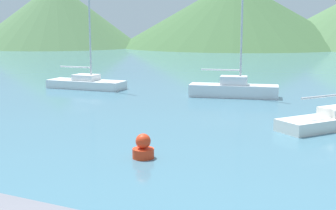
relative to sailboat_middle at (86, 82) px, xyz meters
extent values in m
cylinder|color=#BCBCC1|center=(14.19, -10.78, 0.94)|extent=(2.34, 1.82, 0.10)
cube|color=white|center=(-0.01, 0.00, -0.19)|extent=(5.77, 2.95, 0.58)
cube|color=white|center=(-0.01, 0.00, 0.30)|extent=(1.89, 1.56, 0.40)
cylinder|color=#BCBCC1|center=(0.40, -0.09, 5.33)|extent=(0.12, 0.12, 10.47)
cylinder|color=#BCBCC1|center=(-0.81, 0.19, 1.00)|extent=(2.44, 0.65, 0.10)
cube|color=silver|center=(10.22, -2.43, -0.10)|extent=(5.48, 1.77, 0.76)
cube|color=silver|center=(10.22, -2.43, 0.55)|extent=(1.68, 1.09, 0.53)
cylinder|color=#BCBCC1|center=(10.62, -2.45, 4.07)|extent=(0.12, 0.12, 7.58)
cylinder|color=#BCBCC1|center=(9.41, -2.37, 1.18)|extent=(2.43, 0.26, 0.10)
cylinder|color=red|center=(7.33, -16.33, -0.32)|extent=(0.73, 0.73, 0.33)
sphere|color=red|center=(7.33, -16.33, 0.10)|extent=(0.51, 0.51, 0.51)
cone|color=#476B42|center=(-24.97, 58.26, 5.75)|extent=(33.29, 33.29, 12.47)
cone|color=#3D6038|center=(9.72, 65.27, 6.15)|extent=(47.05, 47.05, 13.27)
camera|label=1|loc=(10.35, -31.24, 3.97)|focal=50.00mm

